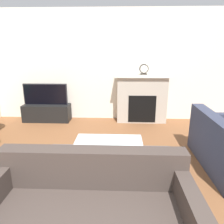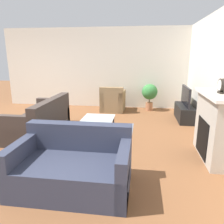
# 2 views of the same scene
# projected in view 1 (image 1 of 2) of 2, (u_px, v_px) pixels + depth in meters

# --- Properties ---
(wall_back) EXTENTS (8.72, 0.06, 2.70)m
(wall_back) POSITION_uv_depth(u_px,v_px,m) (107.00, 66.00, 5.43)
(wall_back) COLOR silver
(wall_back) RESTS_ON ground_plane
(area_rug) EXTENTS (2.24, 1.90, 0.00)m
(area_rug) POSITION_uv_depth(u_px,v_px,m) (108.00, 172.00, 3.25)
(area_rug) COLOR slate
(area_rug) RESTS_ON ground_plane
(fireplace) EXTENTS (1.32, 0.47, 1.17)m
(fireplace) POSITION_uv_depth(u_px,v_px,m) (142.00, 97.00, 5.38)
(fireplace) COLOR #B2A899
(fireplace) RESTS_ON ground_plane
(tv_stand) EXTENTS (1.16, 0.41, 0.42)m
(tv_stand) POSITION_uv_depth(u_px,v_px,m) (47.00, 113.00, 5.51)
(tv_stand) COLOR black
(tv_stand) RESTS_ON ground_plane
(tv) EXTENTS (1.08, 0.06, 0.53)m
(tv) POSITION_uv_depth(u_px,v_px,m) (45.00, 94.00, 5.38)
(tv) COLOR #232328
(tv) RESTS_ON tv_stand
(couch_sectional) EXTENTS (1.88, 0.87, 0.82)m
(couch_sectional) POSITION_uv_depth(u_px,v_px,m) (89.00, 214.00, 2.04)
(couch_sectional) COLOR #3D332D
(couch_sectional) RESTS_ON ground_plane
(coffee_table) EXTENTS (1.04, 0.70, 0.40)m
(coffee_table) POSITION_uv_depth(u_px,v_px,m) (108.00, 145.00, 3.32)
(coffee_table) COLOR #333338
(coffee_table) RESTS_ON ground_plane
(mantel_clock) EXTENTS (0.22, 0.07, 0.25)m
(mantel_clock) POSITION_uv_depth(u_px,v_px,m) (144.00, 69.00, 5.19)
(mantel_clock) COLOR #28231E
(mantel_clock) RESTS_ON fireplace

